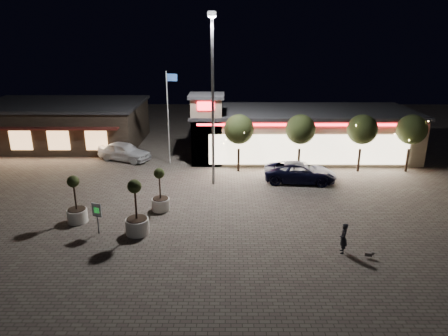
{
  "coord_description": "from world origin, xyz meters",
  "views": [
    {
      "loc": [
        2.94,
        -20.65,
        10.83
      ],
      "look_at": [
        2.81,
        6.0,
        1.93
      ],
      "focal_mm": 32.0,
      "sensor_mm": 36.0,
      "label": 1
    }
  ],
  "objects_px": {
    "pickup_truck": "(300,172)",
    "planter_mid": "(137,217)",
    "white_sedan": "(124,151)",
    "planter_left": "(76,208)",
    "pedestrian": "(343,238)",
    "valet_sign": "(97,213)"
  },
  "relations": [
    {
      "from": "white_sedan",
      "to": "planter_mid",
      "type": "height_order",
      "value": "planter_mid"
    },
    {
      "from": "white_sedan",
      "to": "pedestrian",
      "type": "xyz_separation_m",
      "value": [
        15.3,
        -16.18,
        -0.01
      ]
    },
    {
      "from": "pickup_truck",
      "to": "valet_sign",
      "type": "height_order",
      "value": "valet_sign"
    },
    {
      "from": "pedestrian",
      "to": "valet_sign",
      "type": "xyz_separation_m",
      "value": [
        -13.38,
        2.03,
        0.49
      ]
    },
    {
      "from": "pedestrian",
      "to": "planter_mid",
      "type": "height_order",
      "value": "planter_mid"
    },
    {
      "from": "planter_mid",
      "to": "valet_sign",
      "type": "relative_size",
      "value": 1.75
    },
    {
      "from": "planter_mid",
      "to": "planter_left",
      "type": "bearing_deg",
      "value": 159.47
    },
    {
      "from": "valet_sign",
      "to": "planter_mid",
      "type": "bearing_deg",
      "value": 1.23
    },
    {
      "from": "pedestrian",
      "to": "planter_left",
      "type": "distance_m",
      "value": 15.55
    },
    {
      "from": "white_sedan",
      "to": "pedestrian",
      "type": "distance_m",
      "value": 22.27
    },
    {
      "from": "white_sedan",
      "to": "planter_left",
      "type": "xyz_separation_m",
      "value": [
        0.17,
        -12.62,
        0.08
      ]
    },
    {
      "from": "pickup_truck",
      "to": "valet_sign",
      "type": "distance_m",
      "value": 15.65
    },
    {
      "from": "pedestrian",
      "to": "planter_mid",
      "type": "bearing_deg",
      "value": -91.04
    },
    {
      "from": "planter_mid",
      "to": "valet_sign",
      "type": "height_order",
      "value": "planter_mid"
    },
    {
      "from": "planter_mid",
      "to": "valet_sign",
      "type": "distance_m",
      "value": 2.24
    },
    {
      "from": "white_sedan",
      "to": "valet_sign",
      "type": "bearing_deg",
      "value": -148.91
    },
    {
      "from": "pickup_truck",
      "to": "planter_mid",
      "type": "xyz_separation_m",
      "value": [
        -10.81,
        -8.6,
        0.25
      ]
    },
    {
      "from": "planter_left",
      "to": "planter_mid",
      "type": "bearing_deg",
      "value": -20.53
    },
    {
      "from": "white_sedan",
      "to": "planter_mid",
      "type": "distance_m",
      "value": 14.7
    },
    {
      "from": "pedestrian",
      "to": "white_sedan",
      "type": "bearing_deg",
      "value": -127.11
    },
    {
      "from": "pickup_truck",
      "to": "planter_left",
      "type": "xyz_separation_m",
      "value": [
        -14.78,
        -7.11,
        0.15
      ]
    },
    {
      "from": "valet_sign",
      "to": "planter_left",
      "type": "bearing_deg",
      "value": 138.75
    }
  ]
}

